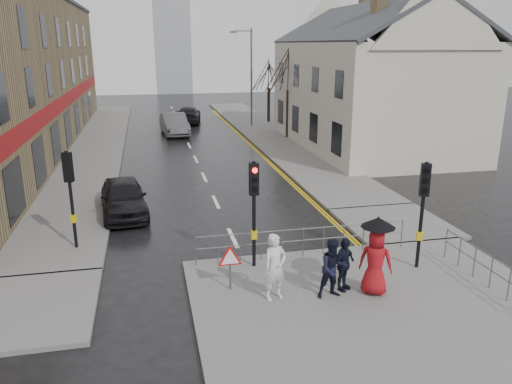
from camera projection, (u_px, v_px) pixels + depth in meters
name	position (u px, v px, depth m)	size (l,w,h in m)	color
ground	(249.00, 273.00, 15.66)	(120.00, 120.00, 0.00)	black
near_pavement	(389.00, 317.00, 12.98)	(10.00, 9.00, 0.14)	#605E5B
left_pavement	(96.00, 143.00, 35.83)	(4.00, 44.00, 0.14)	#605E5B
right_pavement	(265.00, 132.00, 40.39)	(4.00, 40.00, 0.14)	#605E5B
pavement_bridge_right	(394.00, 223.00, 19.79)	(4.00, 4.20, 0.14)	#605E5B
pavement_stub_left	(20.00, 309.00, 13.36)	(4.00, 4.20, 0.14)	#605E5B
building_left_terrace	(0.00, 75.00, 32.36)	(8.00, 42.00, 10.00)	#927B54
building_right_cream	(369.00, 77.00, 33.63)	(9.00, 16.40, 10.10)	beige
church_tower	(172.00, 29.00, 71.45)	(5.00, 5.00, 18.00)	#989BA0
traffic_signal_near_left	(254.00, 196.00, 15.19)	(0.28, 0.27, 3.40)	black
traffic_signal_near_right	(423.00, 197.00, 15.09)	(0.34, 0.33, 3.40)	black
traffic_signal_far_left	(70.00, 183.00, 16.64)	(0.34, 0.33, 3.40)	black
guard_railing_front	(303.00, 235.00, 16.38)	(7.14, 0.04, 1.00)	#595B5E
guard_railing_side	(492.00, 266.00, 14.19)	(0.04, 4.54, 1.00)	#595B5E
warning_sign	(230.00, 260.00, 14.07)	(0.80, 0.07, 1.35)	#595B5E
street_lamp	(249.00, 71.00, 41.73)	(1.83, 0.25, 8.00)	#595B5E
tree_near	(288.00, 69.00, 36.34)	(2.40, 2.40, 6.58)	black
tree_far	(269.00, 73.00, 44.14)	(2.40, 2.40, 5.64)	black
pedestrian_a	(275.00, 267.00, 13.54)	(0.69, 0.45, 1.89)	silver
pedestrian_b	(333.00, 268.00, 13.67)	(0.83, 0.64, 1.70)	black
pedestrian_with_umbrella	(376.00, 254.00, 13.77)	(1.12, 1.03, 2.26)	maroon
pedestrian_d	(344.00, 264.00, 14.08)	(0.92, 0.38, 1.56)	black
car_parked	(123.00, 197.00, 20.80)	(1.80, 4.48, 1.53)	black
car_mid	(174.00, 124.00, 39.26)	(1.78, 5.09, 1.68)	#47484C
car_far	(188.00, 115.00, 45.11)	(2.09, 5.13, 1.49)	black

